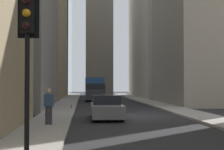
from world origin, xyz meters
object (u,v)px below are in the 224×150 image
delivery_truck (95,89)px  pedestrian (49,105)px  hatchback_grey (106,108)px  traffic_light_foreground (27,37)px  discarded_bottle (71,107)px

delivery_truck → pedestrian: size_ratio=3.78×
delivery_truck → hatchback_grey: (-21.16, -0.00, -0.80)m
traffic_light_foreground → pedestrian: (8.00, 0.31, -2.12)m
pedestrian → discarded_bottle: size_ratio=6.33×
delivery_truck → pedestrian: delivery_truck is taller
traffic_light_foreground → pedestrian: size_ratio=2.43×
traffic_light_foreground → discarded_bottle: bearing=-1.1°
pedestrian → discarded_bottle: pedestrian is taller
hatchback_grey → traffic_light_foreground: traffic_light_foreground is taller
hatchback_grey → pedestrian: size_ratio=2.52×
discarded_bottle → delivery_truck: bearing=-9.5°
traffic_light_foreground → discarded_bottle: size_ratio=15.36×
pedestrian → discarded_bottle: 10.99m
delivery_truck → pedestrian: (-24.74, 2.99, -0.39)m
traffic_light_foreground → pedestrian: traffic_light_foreground is taller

